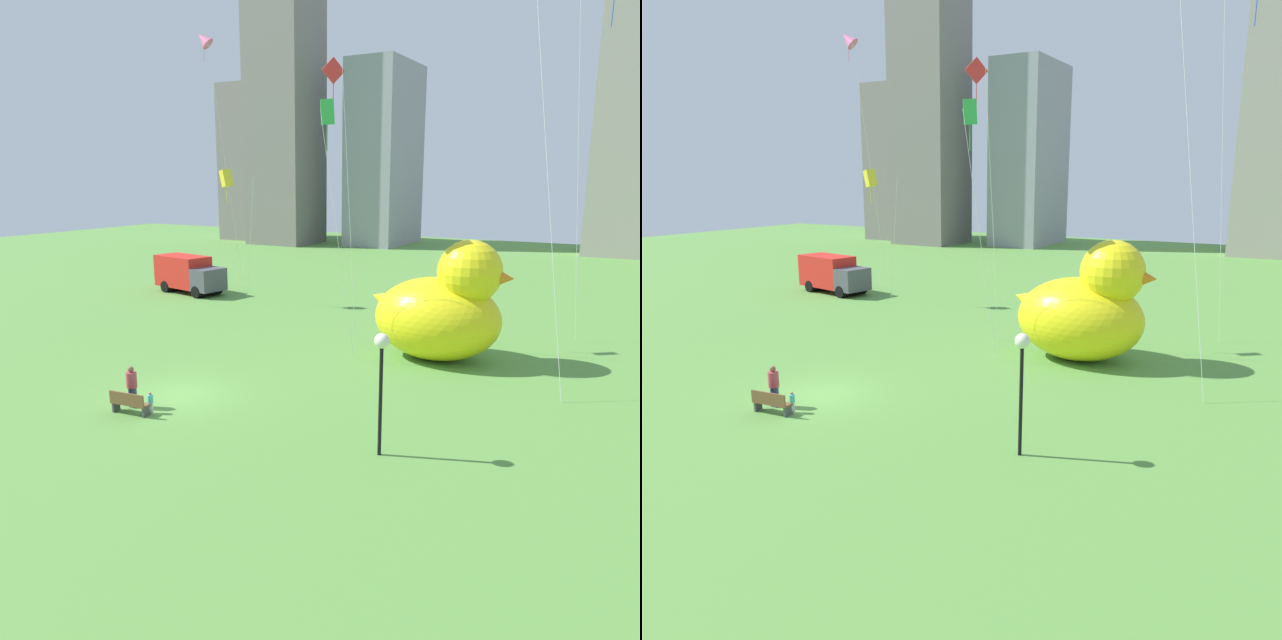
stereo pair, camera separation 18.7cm
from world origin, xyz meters
TOP-DOWN VIEW (x-y plane):
  - ground_plane at (0.00, 0.00)m, footprint 140.00×140.00m
  - park_bench at (-0.25, -2.50)m, footprint 1.61×0.63m
  - person_adult at (-0.68, -1.89)m, footprint 0.41×0.41m
  - person_child at (0.38, -2.01)m, footprint 0.21×0.21m
  - giant_inflatable_duck at (7.81, 10.16)m, footprint 7.22×4.63m
  - lamppost at (9.43, -1.00)m, footprint 0.49×0.49m
  - box_truck at (-14.95, 17.70)m, footprint 6.35×3.33m
  - city_skyline at (-3.80, 55.83)m, footprint 76.40×16.32m
  - kite_yellow at (-9.49, 15.83)m, footprint 2.69×2.59m
  - kite_green at (2.83, 7.56)m, footprint 1.76×1.81m
  - kite_pink at (-16.96, 23.11)m, footprint 2.72×3.59m
  - kite_blue at (13.91, 9.54)m, footprint 3.12×3.54m
  - kite_red at (1.70, 10.40)m, footprint 1.38×1.95m

SIDE VIEW (x-z plane):
  - ground_plane at x=0.00m, z-range 0.00..0.00m
  - person_child at x=0.38m, z-range 0.04..0.90m
  - park_bench at x=-0.25m, z-range 0.02..0.92m
  - person_adult at x=-0.68m, z-range 0.09..1.76m
  - box_truck at x=-14.95m, z-range 0.02..2.87m
  - giant_inflatable_duck at x=7.81m, z-range -0.45..5.54m
  - lamppost at x=9.43m, z-range 1.17..5.26m
  - kite_yellow at x=-9.49m, z-range 4.01..13.39m
  - kite_green at x=2.83m, z-range 5.48..17.77m
  - kite_red at x=1.70m, z-range 5.92..20.51m
  - kite_blue at x=13.91m, z-range 6.78..23.56m
  - city_skyline at x=-3.80m, z-range -3.88..37.31m
  - kite_pink at x=-16.96m, z-range 9.34..29.69m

